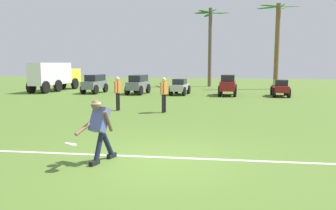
{
  "coord_description": "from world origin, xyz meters",
  "views": [
    {
      "loc": [
        1.71,
        -7.16,
        2.2
      ],
      "look_at": [
        -0.35,
        2.65,
        0.9
      ],
      "focal_mm": 35.0,
      "sensor_mm": 36.0,
      "label": 1
    }
  ],
  "objects_px": {
    "parked_car_slot_c": "(180,87)",
    "palm_tree_left_of_centre": "(277,41)",
    "teammate_near_sideline": "(118,90)",
    "parked_car_slot_d": "(228,84)",
    "parked_car_slot_e": "(280,88)",
    "frisbee_thrower": "(100,127)",
    "parked_car_slot_b": "(138,84)",
    "frisbee_in_flight": "(71,144)",
    "box_truck": "(55,75)",
    "palm_tree_far_left": "(210,41)",
    "teammate_midfield": "(164,91)",
    "parked_car_slot_a": "(95,83)"
  },
  "relations": [
    {
      "from": "frisbee_thrower",
      "to": "parked_car_slot_d",
      "type": "height_order",
      "value": "frisbee_thrower"
    },
    {
      "from": "parked_car_slot_d",
      "to": "parked_car_slot_e",
      "type": "height_order",
      "value": "parked_car_slot_d"
    },
    {
      "from": "parked_car_slot_a",
      "to": "frisbee_thrower",
      "type": "bearing_deg",
      "value": -65.22
    },
    {
      "from": "parked_car_slot_c",
      "to": "parked_car_slot_e",
      "type": "bearing_deg",
      "value": 1.98
    },
    {
      "from": "frisbee_in_flight",
      "to": "box_truck",
      "type": "bearing_deg",
      "value": 121.59
    },
    {
      "from": "frisbee_thrower",
      "to": "parked_car_slot_b",
      "type": "height_order",
      "value": "frisbee_thrower"
    },
    {
      "from": "frisbee_in_flight",
      "to": "palm_tree_far_left",
      "type": "xyz_separation_m",
      "value": [
        0.79,
        24.74,
        3.67
      ]
    },
    {
      "from": "frisbee_in_flight",
      "to": "box_truck",
      "type": "xyz_separation_m",
      "value": [
        -10.68,
        17.36,
        0.68
      ]
    },
    {
      "from": "parked_car_slot_b",
      "to": "palm_tree_left_of_centre",
      "type": "xyz_separation_m",
      "value": [
        9.99,
        6.43,
        3.23
      ]
    },
    {
      "from": "teammate_near_sideline",
      "to": "teammate_midfield",
      "type": "height_order",
      "value": "same"
    },
    {
      "from": "parked_car_slot_c",
      "to": "frisbee_in_flight",
      "type": "bearing_deg",
      "value": -88.05
    },
    {
      "from": "frisbee_in_flight",
      "to": "palm_tree_left_of_centre",
      "type": "bearing_deg",
      "value": 74.14
    },
    {
      "from": "teammate_midfield",
      "to": "parked_car_slot_c",
      "type": "relative_size",
      "value": 0.69
    },
    {
      "from": "teammate_near_sideline",
      "to": "palm_tree_left_of_centre",
      "type": "bearing_deg",
      "value": 59.47
    },
    {
      "from": "parked_car_slot_c",
      "to": "teammate_midfield",
      "type": "bearing_deg",
      "value": -85.12
    },
    {
      "from": "frisbee_in_flight",
      "to": "parked_car_slot_c",
      "type": "relative_size",
      "value": 0.15
    },
    {
      "from": "frisbee_thrower",
      "to": "parked_car_slot_a",
      "type": "xyz_separation_m",
      "value": [
        -7.23,
        15.65,
        -0.07
      ]
    },
    {
      "from": "frisbee_thrower",
      "to": "parked_car_slot_c",
      "type": "distance_m",
      "value": 15.73
    },
    {
      "from": "frisbee_thrower",
      "to": "parked_car_slot_b",
      "type": "bearing_deg",
      "value": 104.07
    },
    {
      "from": "frisbee_thrower",
      "to": "box_truck",
      "type": "bearing_deg",
      "value": 123.43
    },
    {
      "from": "teammate_midfield",
      "to": "palm_tree_left_of_centre",
      "type": "relative_size",
      "value": 0.22
    },
    {
      "from": "parked_car_slot_e",
      "to": "parked_car_slot_a",
      "type": "bearing_deg",
      "value": -178.76
    },
    {
      "from": "frisbee_thrower",
      "to": "teammate_near_sideline",
      "type": "xyz_separation_m",
      "value": [
        -2.44,
        7.63,
        0.14
      ]
    },
    {
      "from": "box_truck",
      "to": "palm_tree_far_left",
      "type": "relative_size",
      "value": 0.83
    },
    {
      "from": "frisbee_thrower",
      "to": "box_truck",
      "type": "distance_m",
      "value": 20.06
    },
    {
      "from": "teammate_near_sideline",
      "to": "parked_car_slot_e",
      "type": "height_order",
      "value": "teammate_near_sideline"
    },
    {
      "from": "palm_tree_left_of_centre",
      "to": "teammate_near_sideline",
      "type": "bearing_deg",
      "value": -120.53
    },
    {
      "from": "parked_car_slot_d",
      "to": "parked_car_slot_e",
      "type": "relative_size",
      "value": 1.07
    },
    {
      "from": "parked_car_slot_a",
      "to": "parked_car_slot_e",
      "type": "xyz_separation_m",
      "value": [
        12.95,
        0.28,
        -0.16
      ]
    },
    {
      "from": "teammate_near_sideline",
      "to": "parked_car_slot_d",
      "type": "relative_size",
      "value": 0.66
    },
    {
      "from": "parked_car_slot_c",
      "to": "box_truck",
      "type": "height_order",
      "value": "box_truck"
    },
    {
      "from": "box_truck",
      "to": "teammate_near_sideline",
      "type": "bearing_deg",
      "value": -46.63
    },
    {
      "from": "frisbee_thrower",
      "to": "box_truck",
      "type": "height_order",
      "value": "box_truck"
    },
    {
      "from": "parked_car_slot_a",
      "to": "palm_tree_left_of_centre",
      "type": "height_order",
      "value": "palm_tree_left_of_centre"
    },
    {
      "from": "frisbee_in_flight",
      "to": "parked_car_slot_b",
      "type": "height_order",
      "value": "parked_car_slot_b"
    },
    {
      "from": "parked_car_slot_d",
      "to": "teammate_midfield",
      "type": "bearing_deg",
      "value": -106.92
    },
    {
      "from": "parked_car_slot_e",
      "to": "palm_tree_left_of_centre",
      "type": "height_order",
      "value": "palm_tree_left_of_centre"
    },
    {
      "from": "parked_car_slot_a",
      "to": "parked_car_slot_b",
      "type": "xyz_separation_m",
      "value": [
        3.31,
        -0.02,
        0.0
      ]
    },
    {
      "from": "palm_tree_far_left",
      "to": "palm_tree_left_of_centre",
      "type": "bearing_deg",
      "value": -19.97
    },
    {
      "from": "parked_car_slot_c",
      "to": "palm_tree_left_of_centre",
      "type": "relative_size",
      "value": 0.32
    },
    {
      "from": "parked_car_slot_b",
      "to": "palm_tree_left_of_centre",
      "type": "bearing_deg",
      "value": 32.77
    },
    {
      "from": "parked_car_slot_c",
      "to": "palm_tree_left_of_centre",
      "type": "xyz_separation_m",
      "value": [
        7.0,
        6.36,
        3.39
      ]
    },
    {
      "from": "parked_car_slot_d",
      "to": "frisbee_thrower",
      "type": "bearing_deg",
      "value": -98.39
    },
    {
      "from": "teammate_near_sideline",
      "to": "parked_car_slot_a",
      "type": "xyz_separation_m",
      "value": [
        -4.78,
        8.03,
        -0.22
      ]
    },
    {
      "from": "teammate_midfield",
      "to": "box_truck",
      "type": "bearing_deg",
      "value": 139.31
    },
    {
      "from": "parked_car_slot_a",
      "to": "parked_car_slot_e",
      "type": "distance_m",
      "value": 12.95
    },
    {
      "from": "parked_car_slot_e",
      "to": "palm_tree_far_left",
      "type": "relative_size",
      "value": 0.31
    },
    {
      "from": "frisbee_in_flight",
      "to": "parked_car_slot_b",
      "type": "distance_m",
      "value": 16.64
    },
    {
      "from": "box_truck",
      "to": "palm_tree_left_of_centre",
      "type": "xyz_separation_m",
      "value": [
        17.12,
        5.33,
        2.72
      ]
    },
    {
      "from": "frisbee_thrower",
      "to": "palm_tree_far_left",
      "type": "relative_size",
      "value": 0.2
    }
  ]
}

